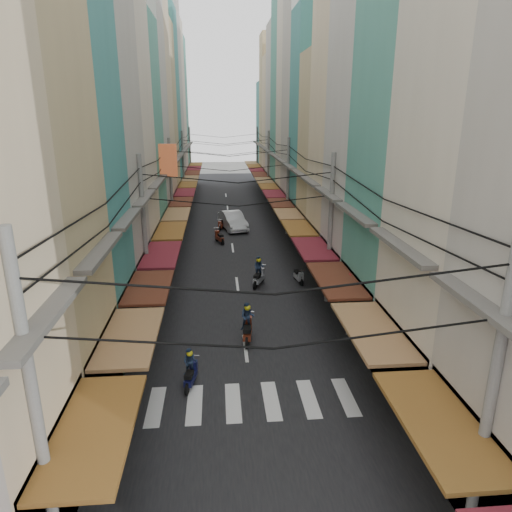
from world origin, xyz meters
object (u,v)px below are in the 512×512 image
bicycle (387,318)px  traffic_sign (349,291)px  market_umbrella (391,292)px  white_car (233,229)px

bicycle → traffic_sign: (-2.63, -1.61, 2.27)m
bicycle → traffic_sign: bearing=134.8°
market_umbrella → traffic_sign: size_ratio=0.78×
white_car → bicycle: (7.24, -19.60, 0.00)m
white_car → traffic_sign: bearing=-90.7°
white_car → market_umbrella: market_umbrella is taller
white_car → market_umbrella: bearing=-85.5°
white_car → traffic_sign: traffic_sign is taller
market_umbrella → traffic_sign: bearing=-179.6°
bicycle → market_umbrella: 2.72m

